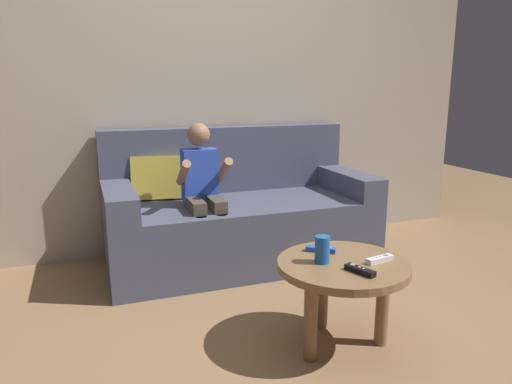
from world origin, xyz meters
The scene contains 9 objects.
ground_plane centered at (0.00, 0.00, 0.00)m, with size 8.78×8.78×0.00m, color olive.
wall_back centered at (0.00, 1.69, 1.25)m, with size 4.39×0.05×2.50m, color #B2A38E.
couch centered at (0.14, 1.30, 0.31)m, with size 1.75×0.80×0.89m.
person_seated_on_couch centered at (-0.14, 1.12, 0.55)m, with size 0.30×0.37×0.95m.
coffee_table centered at (0.23, 0.08, 0.34)m, with size 0.59×0.59×0.41m.
game_remote_blue_near_edge centered at (0.20, 0.22, 0.42)m, with size 0.13×0.11×0.03m.
game_remote_white_center centered at (0.39, 0.01, 0.42)m, with size 0.14×0.06×0.03m.
game_remote_black_far_corner centered at (0.23, -0.07, 0.42)m, with size 0.08×0.14×0.03m.
soda_can centered at (0.14, 0.10, 0.47)m, with size 0.07×0.07×0.12m, color #1959B2.
Camera 1 is at (-0.83, -1.66, 1.18)m, focal length 33.21 mm.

